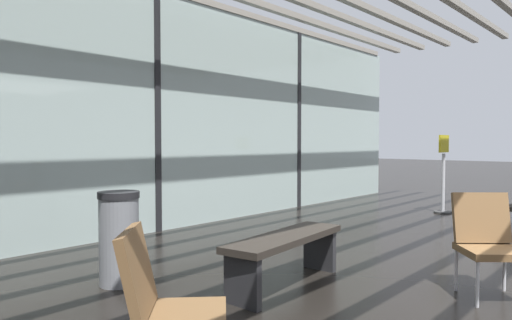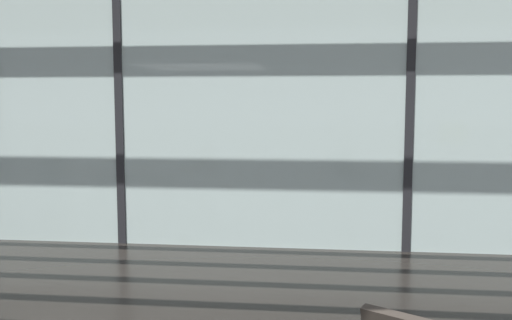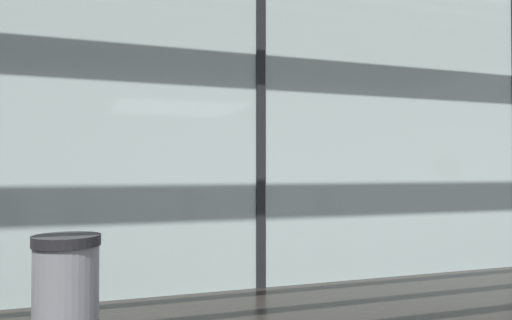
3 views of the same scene
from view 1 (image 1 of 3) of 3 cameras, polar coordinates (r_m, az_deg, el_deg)
The scene contains 9 objects.
glass_curtain_wall at distance 7.08m, azimuth -12.00°, elevation 5.67°, with size 14.00×0.08×3.50m, color #A3B7B2.
window_mullion_1 at distance 7.08m, azimuth -12.00°, elevation 5.67°, with size 0.10×0.12×3.50m, color black.
window_mullion_2 at distance 9.60m, azimuth 5.01°, elevation 4.79°, with size 0.10×0.12×3.50m, color black.
parked_airplane at distance 11.54m, azimuth -24.95°, elevation 5.15°, with size 14.21×3.90×3.90m.
lounge_chair_0 at distance 4.54m, azimuth 26.14°, elevation -8.47°, with size 0.71×0.70×0.87m.
lounge_chair_2 at distance 2.60m, azimuth -11.24°, elevation -16.33°, with size 0.71×0.71×0.87m.
waiting_bench at distance 4.39m, azimuth 3.62°, elevation -10.36°, with size 1.54×0.56×0.47m.
trash_bin at distance 4.58m, azimuth -16.20°, elevation -9.00°, with size 0.38×0.38×0.86m.
info_sign at distance 9.36m, azimuth 21.68°, elevation -1.85°, with size 0.44×0.32×1.44m.
Camera 1 is at (-4.25, -0.45, 1.32)m, focal length 33.15 mm.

